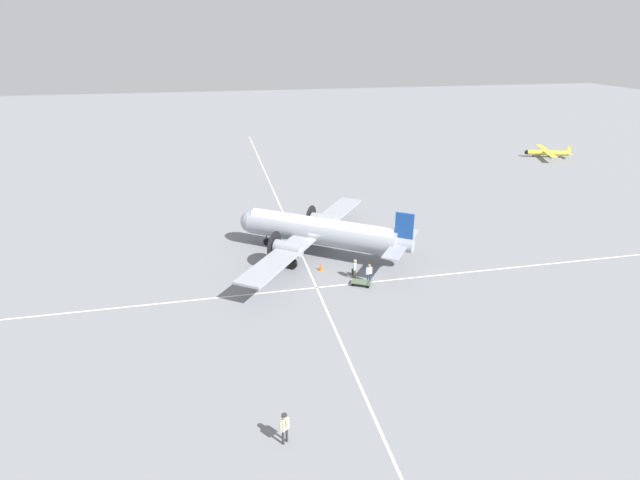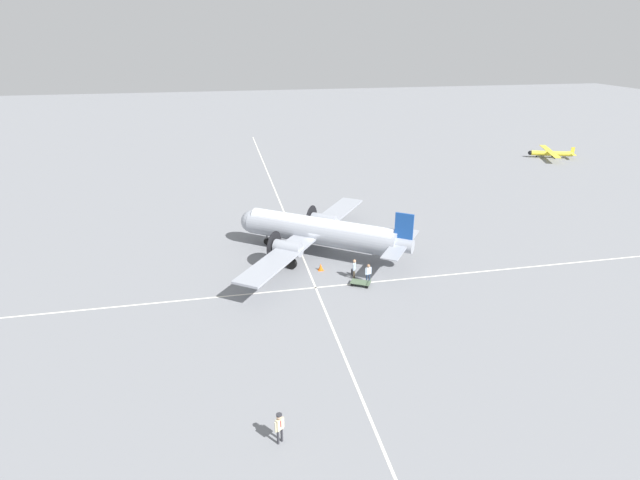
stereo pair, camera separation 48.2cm
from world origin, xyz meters
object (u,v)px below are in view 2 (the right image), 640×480
at_px(airliner_main, 316,231).
at_px(suitcase_near_door, 353,272).
at_px(passenger_boarding, 354,267).
at_px(ramp_agent, 368,272).
at_px(crew_foreground, 279,425).
at_px(baggage_cart, 361,283).
at_px(light_aircraft_distant, 550,153).
at_px(traffic_cone, 321,267).

height_order(airliner_main, suitcase_near_door, airliner_main).
xyz_separation_m(passenger_boarding, ramp_agent, (1.05, 0.93, -0.03)).
relative_size(crew_foreground, passenger_boarding, 1.03).
bearing_deg(suitcase_near_door, crew_foreground, -25.86).
xyz_separation_m(ramp_agent, baggage_cart, (0.33, -0.72, -0.79)).
relative_size(passenger_boarding, suitcase_near_door, 3.13).
distance_m(crew_foreground, suitcase_near_door, 19.94).
relative_size(ramp_agent, light_aircraft_distant, 0.18).
distance_m(airliner_main, ramp_agent, 7.56).
bearing_deg(suitcase_near_door, traffic_cone, -121.21).
bearing_deg(light_aircraft_distant, traffic_cone, 57.04).
xyz_separation_m(airliner_main, light_aircraft_distant, (-31.20, 46.59, -1.56)).
bearing_deg(passenger_boarding, light_aircraft_distant, -23.75).
distance_m(passenger_boarding, suitcase_near_door, 1.03).
distance_m(airliner_main, crew_foreground, 23.95).
relative_size(airliner_main, traffic_cone, 31.26).
relative_size(airliner_main, crew_foreground, 10.95).
bearing_deg(airliner_main, passenger_boarding, 146.55).
relative_size(airliner_main, passenger_boarding, 11.31).
relative_size(passenger_boarding, light_aircraft_distant, 0.18).
bearing_deg(ramp_agent, airliner_main, -75.85).
bearing_deg(crew_foreground, baggage_cart, -153.46).
xyz_separation_m(crew_foreground, light_aircraft_distant, (-54.23, 53.08, -0.34)).
relative_size(crew_foreground, suitcase_near_door, 3.23).
relative_size(airliner_main, suitcase_near_door, 35.34).
height_order(baggage_cart, light_aircraft_distant, light_aircraft_distant).
xyz_separation_m(airliner_main, passenger_boarding, (5.72, 2.17, -1.28)).
xyz_separation_m(airliner_main, baggage_cart, (7.11, 2.37, -2.11)).
xyz_separation_m(baggage_cart, traffic_cone, (-3.55, -2.70, 0.03)).
relative_size(passenger_boarding, baggage_cart, 0.95).
distance_m(crew_foreground, light_aircraft_distant, 75.88).
height_order(crew_foreground, ramp_agent, crew_foreground).
distance_m(passenger_boarding, traffic_cone, 3.39).
bearing_deg(ramp_agent, baggage_cart, 14.37).
distance_m(suitcase_near_door, baggage_cart, 2.02).
distance_m(ramp_agent, baggage_cart, 1.13).
bearing_deg(ramp_agent, passenger_boarding, -58.94).
bearing_deg(baggage_cart, ramp_agent, -125.97).
height_order(ramp_agent, traffic_cone, ramp_agent).
relative_size(crew_foreground, traffic_cone, 2.85).
bearing_deg(suitcase_near_door, light_aircraft_distant, 129.28).
bearing_deg(suitcase_near_door, baggage_cart, 4.71).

